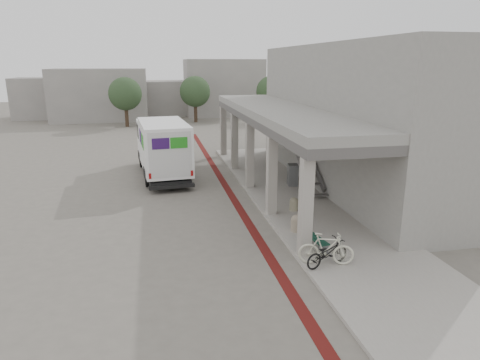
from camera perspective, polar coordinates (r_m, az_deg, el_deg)
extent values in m
plane|color=#635D55|center=(16.95, -2.30, -5.83)|extent=(120.00, 120.00, 0.00)
cube|color=#511210|center=(18.97, -0.29, -3.46)|extent=(0.35, 40.00, 0.01)
cube|color=gray|center=(17.96, 10.43, -4.64)|extent=(4.40, 28.00, 0.12)
cube|color=gray|center=(22.54, 14.60, 8.20)|extent=(4.30, 17.00, 7.00)
cube|color=#524F4D|center=(21.17, 5.34, 8.18)|extent=(3.40, 16.90, 0.35)
cube|color=gray|center=(21.13, 5.37, 9.13)|extent=(3.40, 16.90, 0.35)
cube|color=gray|center=(50.03, -18.15, 10.78)|extent=(10.00, 6.00, 5.50)
cube|color=gray|center=(53.79, -10.08, 10.76)|extent=(8.00, 6.00, 4.00)
cube|color=gray|center=(52.38, -2.23, 12.23)|extent=(9.00, 6.00, 6.50)
cube|color=gray|center=(53.99, -24.19, 9.95)|extent=(7.00, 5.00, 4.50)
cylinder|color=#38281C|center=(43.96, -14.89, 8.45)|extent=(0.36, 0.36, 2.40)
sphere|color=#273A21|center=(43.78, -15.07, 11.04)|extent=(3.20, 3.20, 3.20)
cylinder|color=#38281C|center=(46.09, -5.94, 9.17)|extent=(0.36, 0.36, 2.40)
sphere|color=#273A21|center=(45.92, -6.01, 11.65)|extent=(3.20, 3.20, 3.20)
cylinder|color=#38281C|center=(46.58, 4.15, 9.28)|extent=(0.36, 0.36, 2.40)
sphere|color=#273A21|center=(46.42, 4.20, 11.74)|extent=(3.20, 3.20, 3.20)
cube|color=black|center=(24.27, -10.17, 1.45)|extent=(2.59, 6.87, 0.29)
cube|color=white|center=(23.11, -10.09, 4.53)|extent=(2.73, 5.18, 2.50)
cube|color=white|center=(26.38, -10.92, 5.51)|extent=(2.45, 2.02, 2.21)
cube|color=white|center=(27.52, -11.06, 4.17)|extent=(2.16, 0.76, 0.77)
cube|color=black|center=(27.06, -11.15, 6.87)|extent=(2.15, 0.65, 1.01)
cube|color=black|center=(20.96, -9.06, -0.86)|extent=(2.22, 0.43, 0.17)
cube|color=#331358|center=(23.60, -13.13, 5.66)|extent=(0.14, 1.34, 0.72)
cube|color=#24901F|center=(22.18, -12.89, 5.07)|extent=(0.14, 1.34, 0.72)
cube|color=#331358|center=(20.49, -10.54, 4.78)|extent=(0.82, 0.10, 0.53)
cube|color=#24901F|center=(20.60, -8.14, 4.94)|extent=(0.82, 0.10, 0.53)
cylinder|color=black|center=(26.60, -12.95, 2.63)|extent=(0.34, 0.88, 0.86)
cylinder|color=black|center=(26.79, -8.65, 2.93)|extent=(0.34, 0.88, 0.86)
cylinder|color=black|center=(22.31, -12.17, 0.24)|extent=(0.34, 0.88, 0.86)
cylinder|color=black|center=(22.54, -7.06, 0.62)|extent=(0.34, 0.88, 0.86)
cube|color=slate|center=(14.29, 11.02, -9.06)|extent=(0.35, 0.12, 0.34)
cube|color=slate|center=(15.34, 8.45, -7.17)|extent=(0.35, 0.12, 0.34)
cube|color=#133B2C|center=(14.68, 9.29, -7.49)|extent=(0.34, 1.60, 0.04)
cube|color=#133B2C|center=(14.74, 9.72, -7.42)|extent=(0.34, 1.60, 0.04)
cube|color=#133B2C|center=(14.80, 10.14, -7.34)|extent=(0.34, 1.60, 0.04)
cylinder|color=gray|center=(15.98, 7.53, -6.04)|extent=(0.42, 0.42, 0.42)
sphere|color=gray|center=(15.90, 7.56, -5.34)|extent=(0.42, 0.42, 0.42)
cylinder|color=gray|center=(18.15, 7.21, -3.46)|extent=(0.37, 0.37, 0.37)
sphere|color=gray|center=(18.09, 7.23, -2.90)|extent=(0.37, 0.37, 0.37)
cube|color=slate|center=(21.77, 7.04, 0.70)|extent=(0.57, 0.71, 1.07)
imported|color=black|center=(13.46, 11.55, -9.53)|extent=(1.67, 1.04, 0.83)
imported|color=beige|center=(13.50, 11.42, -8.98)|extent=(1.77, 0.97, 1.03)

